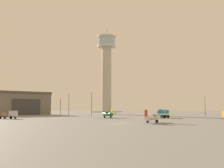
{
  "coord_description": "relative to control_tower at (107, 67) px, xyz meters",
  "views": [
    {
      "loc": [
        -2.4,
        -54.85,
        3.62
      ],
      "look_at": [
        -0.72,
        23.93,
        11.14
      ],
      "focal_mm": 39.14,
      "sensor_mm": 36.0,
      "label": 1
    }
  ],
  "objects": [
    {
      "name": "ground_plane",
      "position": [
        2.55,
        -71.29,
        -24.82
      ],
      "size": [
        400.0,
        400.0,
        0.0
      ],
      "primitive_type": "plane",
      "color": "gray"
    },
    {
      "name": "control_tower",
      "position": [
        0.0,
        0.0,
        0.0
      ],
      "size": [
        9.72,
        9.72,
        44.95
      ],
      "color": "#B2AD9E",
      "rests_on": "ground_plane"
    },
    {
      "name": "hangar",
      "position": [
        -43.62,
        -2.32,
        -19.31
      ],
      "size": [
        33.68,
        33.65,
        11.0
      ],
      "rotation": [
        0.0,
        0.0,
        -0.98
      ],
      "color": "#6B665B",
      "rests_on": "ground_plane"
    },
    {
      "name": "airplane_green",
      "position": [
        0.44,
        -42.21,
        -23.37
      ],
      "size": [
        10.27,
        8.15,
        3.11
      ],
      "rotation": [
        0.0,
        0.0,
        1.97
      ],
      "color": "#287A42",
      "rests_on": "ground_plane"
    },
    {
      "name": "airplane_white",
      "position": [
        10.69,
        -69.38,
        -23.39
      ],
      "size": [
        9.5,
        7.94,
        3.08
      ],
      "rotation": [
        0.0,
        0.0,
        0.98
      ],
      "color": "white",
      "rests_on": "ground_plane"
    },
    {
      "name": "truck_fuel_tanker_teal",
      "position": [
        19.21,
        -43.52,
        -23.17
      ],
      "size": [
        4.91,
        6.15,
        2.93
      ],
      "rotation": [
        0.0,
        0.0,
        1.03
      ],
      "color": "#38383D",
      "rests_on": "ground_plane"
    },
    {
      "name": "truck_flatbed_silver",
      "position": [
        -30.16,
        -48.53,
        -23.6
      ],
      "size": [
        6.11,
        4.08,
        2.51
      ],
      "rotation": [
        0.0,
        0.0,
        6.07
      ],
      "color": "#38383D",
      "rests_on": "ground_plane"
    },
    {
      "name": "light_post_west",
      "position": [
        -16.23,
        -20.48,
        -18.99
      ],
      "size": [
        0.44,
        0.44,
        9.96
      ],
      "color": "#38383D",
      "rests_on": "ground_plane"
    },
    {
      "name": "light_post_east",
      "position": [
        -19.71,
        -21.06,
        -20.15
      ],
      "size": [
        0.44,
        0.44,
        7.74
      ],
      "color": "#38383D",
      "rests_on": "ground_plane"
    },
    {
      "name": "light_post_north",
      "position": [
        43.6,
        -18.88,
        -19.66
      ],
      "size": [
        0.44,
        0.44,
        8.67
      ],
      "color": "#38383D",
      "rests_on": "ground_plane"
    },
    {
      "name": "light_post_centre",
      "position": [
        -6.05,
        -26.7,
        -18.93
      ],
      "size": [
        0.44,
        0.44,
        10.07
      ],
      "color": "#38383D",
      "rests_on": "ground_plane"
    },
    {
      "name": "traffic_cone_near_left",
      "position": [
        14.33,
        -56.69,
        -24.55
      ],
      "size": [
        0.36,
        0.36,
        0.56
      ],
      "color": "black",
      "rests_on": "ground_plane"
    }
  ]
}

